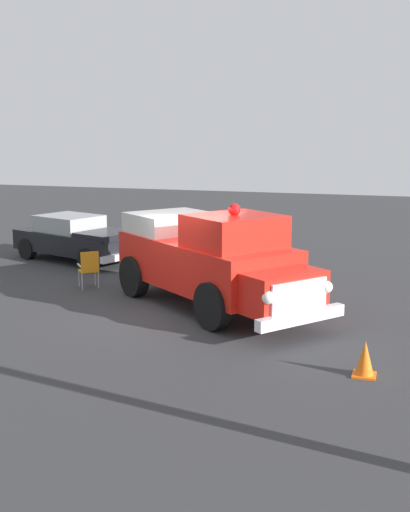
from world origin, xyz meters
TOP-DOWN VIEW (x-y plane):
  - ground_plane at (0.00, 0.00)m, footprint 60.00×60.00m
  - vintage_fire_truck at (-0.54, 0.55)m, footprint 5.34×6.04m
  - classic_hot_rod at (-4.68, -5.32)m, footprint 3.19×4.73m
  - lawn_chair_near_truck at (-2.72, -1.03)m, footprint 0.63×0.63m
  - lawn_chair_spare at (-1.36, -3.12)m, footprint 0.69×0.69m
  - spectator_seated at (-2.59, -0.98)m, footprint 0.62×0.53m
  - traffic_cone at (2.93, 4.44)m, footprint 0.40×0.40m

SIDE VIEW (x-z plane):
  - ground_plane at x=0.00m, z-range 0.00..0.00m
  - traffic_cone at x=2.93m, z-range -0.01..0.63m
  - lawn_chair_near_truck at x=-2.72m, z-range 0.08..1.10m
  - lawn_chair_spare at x=-1.36m, z-range 0.08..1.10m
  - spectator_seated at x=-2.59m, z-range 0.05..1.34m
  - classic_hot_rod at x=-4.68m, z-range 0.02..1.48m
  - vintage_fire_truck at x=-0.54m, z-range -0.10..2.49m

